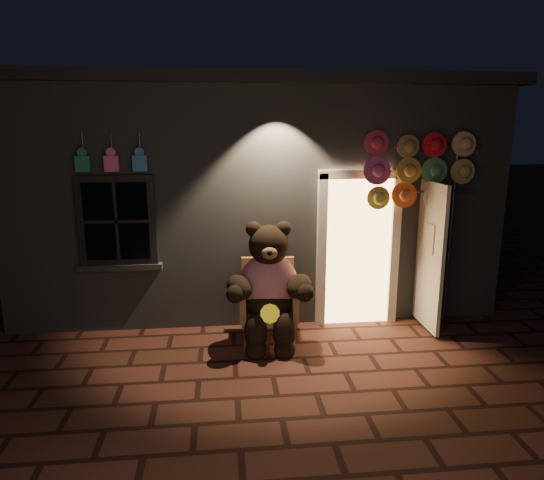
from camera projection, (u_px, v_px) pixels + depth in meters
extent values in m
plane|color=#552920|center=(273.00, 376.00, 5.48)|extent=(60.00, 60.00, 0.00)
cube|color=slate|center=(250.00, 188.00, 8.98)|extent=(7.00, 5.00, 3.30)
cube|color=black|center=(249.00, 91.00, 8.59)|extent=(7.30, 5.30, 0.16)
cube|color=black|center=(117.00, 221.00, 6.35)|extent=(1.00, 0.10, 1.20)
cube|color=black|center=(117.00, 221.00, 6.32)|extent=(0.82, 0.06, 1.02)
cube|color=slate|center=(121.00, 267.00, 6.49)|extent=(1.10, 0.14, 0.08)
cube|color=#FDC472|center=(357.00, 251.00, 6.81)|extent=(0.92, 0.10, 2.10)
cube|color=beige|center=(321.00, 253.00, 6.72)|extent=(0.12, 0.12, 2.20)
cube|color=beige|center=(394.00, 251.00, 6.82)|extent=(0.12, 0.12, 2.20)
cube|color=beige|center=(361.00, 174.00, 6.53)|extent=(1.16, 0.12, 0.12)
cube|color=beige|center=(430.00, 256.00, 6.53)|extent=(0.05, 0.80, 2.00)
cube|color=#227F47|center=(83.00, 164.00, 6.06)|extent=(0.18, 0.07, 0.20)
cylinder|color=#59595E|center=(82.00, 143.00, 6.06)|extent=(0.02, 0.02, 0.25)
cube|color=#E45D83|center=(112.00, 164.00, 6.10)|extent=(0.18, 0.07, 0.20)
cylinder|color=#59595E|center=(111.00, 143.00, 6.10)|extent=(0.02, 0.02, 0.25)
cube|color=#3470B8|center=(140.00, 163.00, 6.13)|extent=(0.18, 0.07, 0.20)
cylinder|color=#59595E|center=(140.00, 143.00, 6.14)|extent=(0.02, 0.02, 0.25)
cube|color=#B36D45|center=(269.00, 315.00, 6.29)|extent=(0.73, 0.69, 0.10)
cube|color=#B36D45|center=(268.00, 282.00, 6.50)|extent=(0.70, 0.12, 0.70)
cube|color=#B36D45|center=(243.00, 301.00, 6.21)|extent=(0.12, 0.60, 0.40)
cube|color=#B36D45|center=(294.00, 301.00, 6.24)|extent=(0.12, 0.60, 0.40)
cylinder|color=#B36D45|center=(246.00, 339.00, 6.06)|extent=(0.05, 0.05, 0.32)
cylinder|color=#B36D45|center=(293.00, 338.00, 6.08)|extent=(0.05, 0.05, 0.32)
cylinder|color=#B36D45|center=(246.00, 322.00, 6.60)|extent=(0.05, 0.05, 0.32)
cylinder|color=#B36D45|center=(290.00, 321.00, 6.62)|extent=(0.05, 0.05, 0.32)
ellipsoid|color=red|center=(269.00, 283.00, 6.26)|extent=(0.79, 0.65, 0.79)
ellipsoid|color=black|center=(269.00, 302.00, 6.22)|extent=(0.65, 0.56, 0.37)
sphere|color=black|center=(269.00, 245.00, 6.09)|extent=(0.54, 0.54, 0.51)
sphere|color=black|center=(254.00, 229.00, 6.07)|extent=(0.20, 0.20, 0.20)
sphere|color=black|center=(284.00, 229.00, 6.08)|extent=(0.20, 0.20, 0.20)
ellipsoid|color=brown|center=(269.00, 253.00, 5.87)|extent=(0.21, 0.15, 0.16)
ellipsoid|color=black|center=(239.00, 287.00, 6.00)|extent=(0.42, 0.58, 0.29)
ellipsoid|color=black|center=(300.00, 286.00, 6.03)|extent=(0.47, 0.59, 0.29)
ellipsoid|color=black|center=(256.00, 332.00, 5.95)|extent=(0.29, 0.29, 0.49)
ellipsoid|color=black|center=(284.00, 332.00, 5.97)|extent=(0.29, 0.29, 0.49)
sphere|color=black|center=(256.00, 350.00, 5.94)|extent=(0.27, 0.27, 0.27)
sphere|color=black|center=(285.00, 349.00, 5.95)|extent=(0.27, 0.27, 0.27)
cylinder|color=yellow|center=(270.00, 314.00, 5.91)|extent=(0.25, 0.11, 0.23)
cylinder|color=#59595E|center=(451.00, 230.00, 6.78)|extent=(0.04, 0.04, 2.69)
cylinder|color=#59595E|center=(437.00, 147.00, 6.47)|extent=(1.20, 0.03, 0.03)
cylinder|color=#59595E|center=(436.00, 169.00, 6.54)|extent=(1.20, 0.03, 0.03)
cylinder|color=#59595E|center=(434.00, 191.00, 6.60)|extent=(1.20, 0.03, 0.03)
cylinder|color=#BF3253|center=(377.00, 143.00, 6.31)|extent=(0.34, 0.11, 0.34)
cylinder|color=#977348|center=(407.00, 143.00, 6.32)|extent=(0.34, 0.11, 0.34)
cylinder|color=red|center=(437.00, 143.00, 6.33)|extent=(0.34, 0.11, 0.34)
cylinder|color=#EDA577|center=(464.00, 143.00, 6.43)|extent=(0.34, 0.11, 0.34)
cylinder|color=#C84E89|center=(376.00, 171.00, 6.36)|extent=(0.34, 0.11, 0.34)
cylinder|color=gold|center=(406.00, 170.00, 6.37)|extent=(0.34, 0.11, 0.34)
cylinder|color=#519258|center=(433.00, 170.00, 6.47)|extent=(0.34, 0.11, 0.34)
cylinder|color=tan|center=(463.00, 170.00, 6.48)|extent=(0.34, 0.11, 0.34)
cylinder|color=#EACA49|center=(376.00, 197.00, 6.41)|extent=(0.34, 0.11, 0.34)
cylinder|color=#D05C28|center=(403.00, 196.00, 6.51)|extent=(0.34, 0.11, 0.34)
cylinder|color=#EAE2C6|center=(432.00, 196.00, 6.52)|extent=(0.34, 0.11, 0.34)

